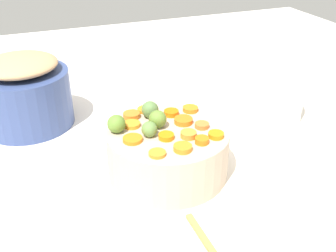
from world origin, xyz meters
TOP-DOWN VIEW (x-y plane):
  - tabletop at (0.00, 0.00)m, footprint 2.40×2.40m
  - serving_bowl_carrots at (0.01, -0.00)m, footprint 0.25×0.25m
  - metal_pot at (-0.24, 0.33)m, footprint 0.23×0.23m
  - stuffing_mound at (-0.24, 0.33)m, footprint 0.18×0.18m
  - carrot_slice_0 at (0.06, 0.02)m, footprint 0.05×0.05m
  - carrot_slice_1 at (0.09, -0.06)m, footprint 0.04×0.04m
  - carrot_slice_2 at (-0.04, -0.08)m, footprint 0.04×0.04m
  - carrot_slice_3 at (0.08, -0.01)m, footprint 0.04×0.04m
  - carrot_slice_4 at (-0.00, -0.03)m, footprint 0.04×0.04m
  - carrot_slice_5 at (0.01, -0.08)m, footprint 0.05×0.05m
  - carrot_slice_6 at (0.09, 0.06)m, footprint 0.05×0.05m
  - carrot_slice_7 at (-0.05, 0.04)m, footprint 0.04×0.04m
  - carrot_slice_8 at (-0.00, 0.10)m, footprint 0.05×0.05m
  - carrot_slice_9 at (0.06, -0.07)m, footprint 0.04×0.04m
  - carrot_slice_10 at (0.04, -0.04)m, footprint 0.04×0.04m
  - carrot_slice_11 at (-0.06, -0.01)m, footprint 0.05×0.05m
  - carrot_slice_12 at (-0.04, 0.08)m, footprint 0.05×0.05m
  - carrot_slice_13 at (0.05, 0.06)m, footprint 0.04×0.04m
  - brussels_sprout_0 at (-0.00, 0.02)m, footprint 0.04×0.04m
  - brussels_sprout_1 at (-0.03, -0.01)m, footprint 0.03×0.03m
  - brussels_sprout_2 at (0.00, 0.07)m, footprint 0.04×0.04m
  - brussels_sprout_3 at (-0.08, 0.03)m, footprint 0.04×0.04m
  - casserole_dish at (0.33, 0.15)m, footprint 0.22×0.22m

SIDE VIEW (x-z plane):
  - tabletop at x=0.00m, z-range 0.00..0.02m
  - serving_bowl_carrots at x=0.01m, z-range 0.02..0.12m
  - casserole_dish at x=0.33m, z-range 0.02..0.14m
  - metal_pot at x=-0.24m, z-range 0.02..0.16m
  - carrot_slice_8 at x=0.00m, z-range 0.12..0.13m
  - carrot_slice_2 at x=-0.04m, z-range 0.12..0.13m
  - carrot_slice_11 at x=-0.06m, z-range 0.12..0.13m
  - carrot_slice_7 at x=-0.05m, z-range 0.12..0.13m
  - carrot_slice_1 at x=0.09m, z-range 0.12..0.13m
  - carrot_slice_3 at x=0.08m, z-range 0.12..0.13m
  - carrot_slice_6 at x=0.09m, z-range 0.12..0.13m
  - carrot_slice_4 at x=0.00m, z-range 0.12..0.13m
  - carrot_slice_5 at x=0.01m, z-range 0.12..0.13m
  - carrot_slice_13 at x=0.05m, z-range 0.12..0.13m
  - carrot_slice_12 at x=-0.04m, z-range 0.12..0.13m
  - carrot_slice_0 at x=0.06m, z-range 0.12..0.13m
  - carrot_slice_10 at x=0.04m, z-range 0.12..0.13m
  - carrot_slice_9 at x=0.06m, z-range 0.12..0.13m
  - brussels_sprout_1 at x=-0.03m, z-range 0.12..0.15m
  - brussels_sprout_2 at x=0.00m, z-range 0.12..0.16m
  - brussels_sprout_3 at x=-0.08m, z-range 0.12..0.16m
  - brussels_sprout_0 at x=0.00m, z-range 0.12..0.16m
  - stuffing_mound at x=-0.24m, z-range 0.16..0.20m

